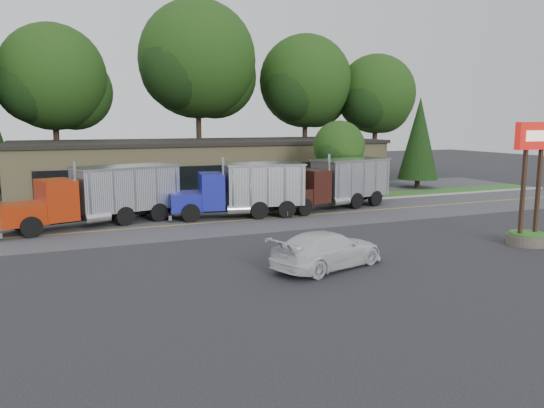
{
  "coord_description": "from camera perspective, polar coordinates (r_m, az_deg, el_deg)",
  "views": [
    {
      "loc": [
        -10.92,
        -20.97,
        5.97
      ],
      "look_at": [
        -0.48,
        3.65,
        1.8
      ],
      "focal_mm": 35.0,
      "sensor_mm": 36.0,
      "label": 1
    }
  ],
  "objects": [
    {
      "name": "grass_verge",
      "position": [
        38.07,
        -6.03,
        -0.21
      ],
      "size": [
        60.0,
        3.4,
        0.03
      ],
      "primitive_type": "cube",
      "color": "#285F20",
      "rests_on": "ground"
    },
    {
      "name": "tree_far_e",
      "position": [
        62.85,
        11.16,
        11.13
      ],
      "size": [
        9.49,
        8.93,
        13.54
      ],
      "color": "#382619",
      "rests_on": "ground"
    },
    {
      "name": "evergreen_right",
      "position": [
        49.77,
        15.54,
        6.82
      ],
      "size": [
        3.59,
        3.59,
        8.15
      ],
      "color": "#382619",
      "rests_on": "ground"
    },
    {
      "name": "road",
      "position": [
        32.46,
        -2.92,
        -1.75
      ],
      "size": [
        60.0,
        8.0,
        0.02
      ],
      "primitive_type": "cube",
      "color": "#515156",
      "rests_on": "ground"
    },
    {
      "name": "ground",
      "position": [
        24.39,
        4.4,
        -5.33
      ],
      "size": [
        140.0,
        140.0,
        0.0
      ],
      "primitive_type": "plane",
      "color": "#333338",
      "rests_on": "ground"
    },
    {
      "name": "rally_car",
      "position": [
        21.97,
        5.99,
        -4.91
      ],
      "size": [
        5.64,
        3.63,
        1.52
      ],
      "primitive_type": "imported",
      "rotation": [
        0.0,
        0.0,
        1.88
      ],
      "color": "silver",
      "rests_on": "ground"
    },
    {
      "name": "curb",
      "position": [
        36.37,
        -5.2,
        -0.62
      ],
      "size": [
        60.0,
        0.3,
        0.12
      ],
      "primitive_type": "cube",
      "color": "#9E9E99",
      "rests_on": "ground"
    },
    {
      "name": "tree_far_b",
      "position": [
        55.23,
        -22.33,
        12.0
      ],
      "size": [
        10.56,
        9.94,
        15.07
      ],
      "color": "#382619",
      "rests_on": "ground"
    },
    {
      "name": "strip_mall",
      "position": [
        48.88,
        -7.6,
        4.13
      ],
      "size": [
        32.0,
        12.0,
        4.0
      ],
      "primitive_type": "cube",
      "color": "tan",
      "rests_on": "ground"
    },
    {
      "name": "dump_truck_blue",
      "position": [
        33.41,
        -2.88,
        1.69
      ],
      "size": [
        8.62,
        3.85,
        3.36
      ],
      "rotation": [
        0.0,
        0.0,
        2.98
      ],
      "color": "black",
      "rests_on": "ground"
    },
    {
      "name": "bilo_sign",
      "position": [
        28.56,
        25.96,
        0.02
      ],
      "size": [
        2.2,
        1.9,
        5.95
      ],
      "color": "#6B6054",
      "rests_on": "ground"
    },
    {
      "name": "tree_far_d",
      "position": [
        60.63,
        3.69,
        12.56
      ],
      "size": [
        10.88,
        10.24,
        15.52
      ],
      "color": "#382619",
      "rests_on": "ground"
    },
    {
      "name": "center_line",
      "position": [
        32.46,
        -2.92,
        -1.75
      ],
      "size": [
        60.0,
        0.12,
        0.01
      ],
      "primitive_type": "cube",
      "color": "gold",
      "rests_on": "ground"
    },
    {
      "name": "tree_far_c",
      "position": [
        57.46,
        -7.87,
        14.56
      ],
      "size": [
        12.91,
        12.15,
        18.41
      ],
      "color": "#382619",
      "rests_on": "ground"
    },
    {
      "name": "dump_truck_red",
      "position": [
        32.32,
        -17.69,
        1.05
      ],
      "size": [
        10.44,
        5.19,
        3.36
      ],
      "rotation": [
        0.0,
        0.0,
        3.42
      ],
      "color": "black",
      "rests_on": "ground"
    },
    {
      "name": "dump_truck_maroon",
      "position": [
        37.11,
        7.03,
        2.36
      ],
      "size": [
        9.55,
        4.6,
        3.36
      ],
      "rotation": [
        0.0,
        0.0,
        3.38
      ],
      "color": "black",
      "rests_on": "ground"
    },
    {
      "name": "far_parking",
      "position": [
        42.82,
        -7.99,
        0.76
      ],
      "size": [
        60.0,
        7.0,
        0.02
      ],
      "primitive_type": "cube",
      "color": "#515156",
      "rests_on": "ground"
    },
    {
      "name": "tree_verge",
      "position": [
        41.74,
        7.26,
        5.89
      ],
      "size": [
        4.25,
        4.0,
        6.06
      ],
      "color": "#382619",
      "rests_on": "ground"
    }
  ]
}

